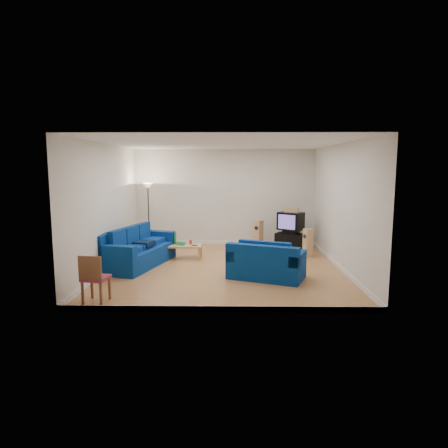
{
  "coord_description": "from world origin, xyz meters",
  "views": [
    {
      "loc": [
        0.15,
        -10.18,
        2.61
      ],
      "look_at": [
        0.0,
        0.4,
        1.1
      ],
      "focal_mm": 32.0,
      "sensor_mm": 36.0,
      "label": 1
    }
  ],
  "objects_px": {
    "tv_stand": "(290,242)",
    "television": "(291,221)",
    "sofa_loveseat": "(266,265)",
    "coffee_table": "(183,247)",
    "sofa_three_seat": "(136,252)"
  },
  "relations": [
    {
      "from": "tv_stand",
      "to": "coffee_table",
      "type": "bearing_deg",
      "value": -131.76
    },
    {
      "from": "sofa_three_seat",
      "to": "coffee_table",
      "type": "relative_size",
      "value": 2.44
    },
    {
      "from": "television",
      "to": "tv_stand",
      "type": "bearing_deg",
      "value": -88.79
    },
    {
      "from": "sofa_loveseat",
      "to": "coffee_table",
      "type": "relative_size",
      "value": 1.74
    },
    {
      "from": "sofa_three_seat",
      "to": "coffee_table",
      "type": "xyz_separation_m",
      "value": [
        1.17,
        0.78,
        -0.02
      ]
    },
    {
      "from": "television",
      "to": "coffee_table",
      "type": "bearing_deg",
      "value": -121.76
    },
    {
      "from": "sofa_three_seat",
      "to": "tv_stand",
      "type": "height_order",
      "value": "sofa_three_seat"
    },
    {
      "from": "sofa_three_seat",
      "to": "sofa_loveseat",
      "type": "bearing_deg",
      "value": 85.0
    },
    {
      "from": "tv_stand",
      "to": "television",
      "type": "distance_m",
      "value": 0.66
    },
    {
      "from": "sofa_loveseat",
      "to": "television",
      "type": "distance_m",
      "value": 3.58
    },
    {
      "from": "sofa_three_seat",
      "to": "tv_stand",
      "type": "xyz_separation_m",
      "value": [
        4.43,
        2.07,
        -0.1
      ]
    },
    {
      "from": "sofa_three_seat",
      "to": "sofa_loveseat",
      "type": "height_order",
      "value": "sofa_three_seat"
    },
    {
      "from": "sofa_loveseat",
      "to": "coffee_table",
      "type": "bearing_deg",
      "value": 158.79
    },
    {
      "from": "tv_stand",
      "to": "television",
      "type": "xyz_separation_m",
      "value": [
        0.02,
        0.03,
        0.65
      ]
    },
    {
      "from": "tv_stand",
      "to": "television",
      "type": "bearing_deg",
      "value": 81.49
    }
  ]
}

